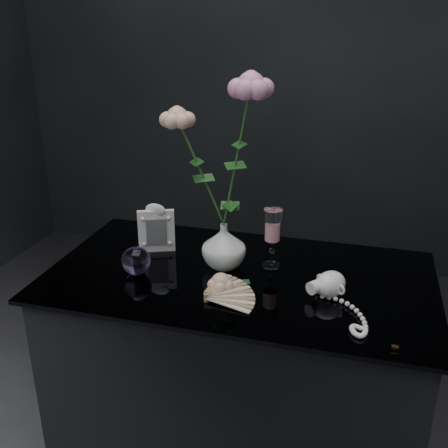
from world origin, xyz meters
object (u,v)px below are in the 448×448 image
(wine_glass, at_px, (272,238))
(pearl_jar, at_px, (331,283))
(vase, at_px, (224,246))
(loose_rose, at_px, (221,282))
(paperweight, at_px, (136,261))
(picture_frame, at_px, (156,228))

(wine_glass, xyz_separation_m, pearl_jar, (0.17, -0.12, -0.05))
(vase, relative_size, loose_rose, 0.86)
(vase, distance_m, paperweight, 0.25)
(vase, relative_size, paperweight, 1.62)
(picture_frame, relative_size, paperweight, 1.90)
(picture_frame, bearing_deg, pearl_jar, -36.08)
(vase, relative_size, picture_frame, 0.85)
(wine_glass, distance_m, pearl_jar, 0.22)
(vase, bearing_deg, picture_frame, 167.71)
(picture_frame, xyz_separation_m, paperweight, (0.00, -0.15, -0.04))
(pearl_jar, bearing_deg, picture_frame, -155.78)
(paperweight, relative_size, loose_rose, 0.53)
(vase, bearing_deg, pearl_jar, -15.59)
(paperweight, height_order, loose_rose, paperweight)
(picture_frame, bearing_deg, loose_rose, -58.41)
(wine_glass, relative_size, pearl_jar, 0.70)
(picture_frame, height_order, pearl_jar, picture_frame)
(picture_frame, relative_size, loose_rose, 1.01)
(wine_glass, height_order, pearl_jar, wine_glass)
(vase, distance_m, loose_rose, 0.15)
(paperweight, distance_m, pearl_jar, 0.52)
(vase, relative_size, wine_glass, 0.75)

